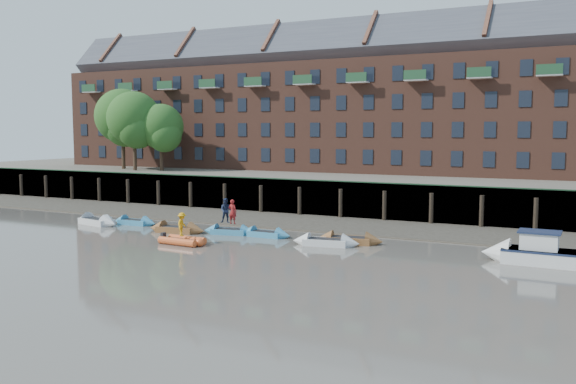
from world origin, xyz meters
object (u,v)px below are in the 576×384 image
Objects in this scene: rowboat_1 at (135,222)px; rowboat_5 at (326,242)px; person_rower_b at (226,211)px; rowboat_4 at (266,234)px; person_rower_a at (233,212)px; rowboat_2 at (177,229)px; rowboat_3 at (230,231)px; motor_launch at (528,252)px; rib_tender at (184,241)px; person_rib_crew at (182,224)px; rowboat_6 at (349,240)px; rowboat_0 at (97,221)px.

rowboat_1 is 17.74m from rowboat_5.
rowboat_5 is at bearing -30.43° from person_rower_b.
rowboat_4 is 2.18× the size of person_rower_a.
rowboat_2 reaches higher than rowboat_3.
motor_launch is at bearing -12.80° from rowboat_3.
person_rower_a reaches higher than rowboat_3.
rib_tender is at bearing -165.78° from rowboat_5.
rowboat_3 is 2.32× the size of person_rower_a.
rowboat_2 is 4.67m from person_rower_a.
person_rib_crew reaches higher than motor_launch.
rowboat_6 is 9.88m from person_rower_b.
rib_tender is 5.15m from person_rower_a.
person_rower_a reaches higher than rowboat_4.
rowboat_5 is at bearing -6.47° from rowboat_1.
person_rower_a is (12.61, 0.83, 1.46)m from rowboat_0.
rowboat_1 is 30.40m from motor_launch.
person_rower_a is (0.28, 0.01, 1.50)m from rowboat_3.
motor_launch is at bearing 178.49° from person_rower_a.
rowboat_5 is at bearing 173.59° from person_rower_a.
rowboat_5 is (8.19, -0.97, 0.02)m from rowboat_3.
rowboat_0 reaches higher than rib_tender.
rowboat_6 is at bearing -78.07° from person_rib_crew.
rib_tender is (3.36, -3.72, 0.01)m from rowboat_2.
person_rower_b reaches higher than rowboat_3.
person_rower_a reaches higher than motor_launch.
rowboat_4 is 6.41m from rowboat_6.
rowboat_5 is 0.99× the size of rowboat_6.
rowboat_0 is at bearing 4.40° from person_rower_a.
rowboat_5 is at bearing -12.55° from rowboat_4.
rowboat_1 is at bearing 155.18° from person_rower_b.
rowboat_0 is at bearing 173.03° from rowboat_6.
rowboat_4 is 3.07m from person_rower_a.
rowboat_6 is 11.59m from motor_launch.
motor_launch is at bearing -15.92° from rowboat_6.
rowboat_5 is 8.11m from person_rower_a.
rib_tender is at bearing -32.94° from rowboat_1.
rowboat_2 is 1.00× the size of rowboat_5.
rowboat_1 is 0.86× the size of rowboat_6.
person_rower_a is at bearing -38.36° from person_rower_b.
rowboat_1 is 1.03× the size of rowboat_4.
rib_tender is (-3.59, -5.08, 0.04)m from rowboat_4.
rowboat_2 is 4.16m from rowboat_3.
rowboat_6 is at bearing 1.81° from rowboat_4.
rowboat_5 is at bearing 27.53° from rib_tender.
rowboat_0 reaches higher than rowboat_1.
rowboat_1 is at bearing 179.04° from rowboat_4.
rowboat_0 is 1.20× the size of rowboat_3.
rowboat_4 is (6.94, 1.36, -0.03)m from rowboat_2.
person_rower_a is (-7.91, 0.98, 1.48)m from rowboat_5.
rib_tender is at bearing -124.77° from rowboat_4.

